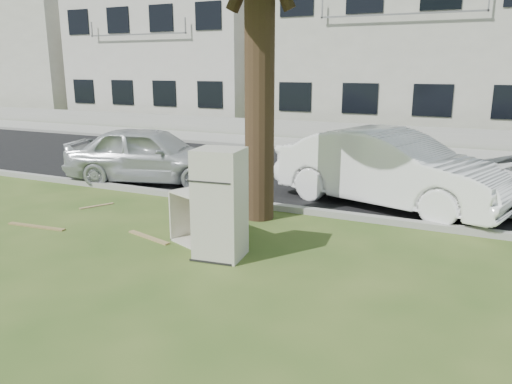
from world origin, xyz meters
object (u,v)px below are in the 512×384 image
at_px(fridge, 220,204).
at_px(car_center, 389,169).
at_px(car_left, 150,154).
at_px(cabinet, 206,219).

relative_size(fridge, car_center, 0.35).
bearing_deg(car_left, fridge, -147.41).
xyz_separation_m(fridge, car_center, (1.74, 3.98, -0.04)).
bearing_deg(fridge, cabinet, 134.86).
relative_size(fridge, car_left, 0.40).
relative_size(cabinet, car_left, 0.27).
distance_m(car_center, car_left, 5.78).
relative_size(fridge, cabinet, 1.51).
xyz_separation_m(cabinet, car_center, (2.22, 3.60, 0.36)).
bearing_deg(car_left, car_center, -102.13).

